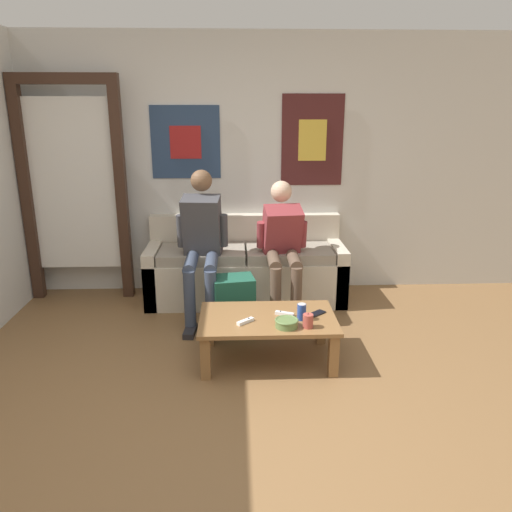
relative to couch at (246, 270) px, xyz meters
name	(u,v)px	position (x,y,z in m)	size (l,w,h in m)	color
ground_plane	(205,435)	(-0.29, -2.19, -0.30)	(18.00, 18.00, 0.00)	brown
wall_back	(216,167)	(-0.28, 0.35, 0.98)	(10.00, 0.07, 2.55)	silver
door_frame	(73,178)	(-1.65, 0.13, 0.90)	(1.00, 0.10, 2.15)	#382319
couch	(246,270)	(0.00, 0.00, 0.00)	(1.92, 0.69, 0.81)	beige
coffee_table	(268,324)	(0.14, -1.28, 0.00)	(1.02, 0.63, 0.35)	olive
person_seated_adult	(202,239)	(-0.40, -0.36, 0.42)	(0.47, 0.88, 1.31)	#384256
person_seated_teen	(283,243)	(0.33, -0.34, 0.37)	(0.47, 0.87, 1.20)	brown
backpack	(234,303)	(-0.12, -0.67, -0.08)	(0.39, 0.34, 0.45)	#1E5642
ceramic_bowl	(287,323)	(0.26, -1.46, 0.09)	(0.17, 0.17, 0.06)	#607F47
pillar_candle	(308,321)	(0.41, -1.47, 0.10)	(0.07, 0.07, 0.11)	#B24C42
drink_can_blue	(302,312)	(0.38, -1.34, 0.11)	(0.07, 0.07, 0.12)	#28479E
game_controller_near_left	(285,314)	(0.27, -1.25, 0.06)	(0.15, 0.09, 0.03)	white
game_controller_near_right	(245,321)	(-0.03, -1.38, 0.06)	(0.13, 0.12, 0.03)	white
cell_phone	(317,313)	(0.52, -1.24, 0.06)	(0.15, 0.14, 0.01)	black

